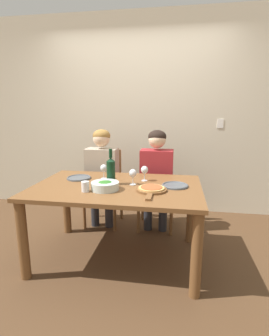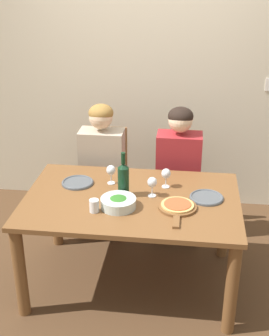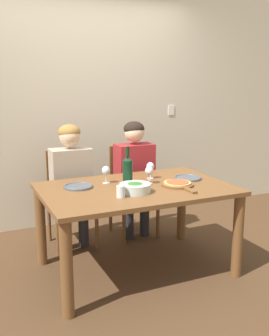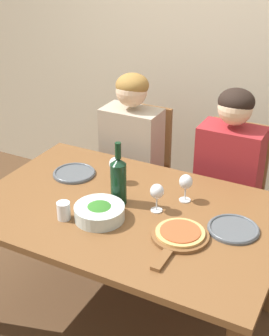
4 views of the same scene
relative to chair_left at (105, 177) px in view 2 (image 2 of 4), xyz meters
name	(u,v)px [view 2 (image 2 of 4)]	position (x,y,z in m)	size (l,w,h in m)	color
ground_plane	(132,281)	(0.35, -0.83, -0.49)	(40.00, 40.00, 0.00)	#4C331E
back_wall	(151,70)	(0.35, 0.58, 0.86)	(10.00, 0.06, 2.70)	beige
dining_table	(132,212)	(0.35, -0.83, 0.13)	(1.55, 1.01, 0.74)	brown
chair_left	(105,177)	(0.00, 0.00, 0.00)	(0.42, 0.42, 0.93)	brown
chair_right	(178,181)	(0.67, 0.00, 0.00)	(0.42, 0.42, 0.93)	brown
person_woman	(102,159)	(0.00, -0.11, 0.23)	(0.47, 0.51, 1.20)	#28282D
person_man	(179,163)	(0.67, -0.11, 0.23)	(0.47, 0.51, 1.20)	#28282D
wine_bottle	(123,179)	(0.29, -0.80, 0.38)	(0.08, 0.08, 0.34)	black
broccoli_bowl	(118,203)	(0.28, -0.97, 0.29)	(0.25, 0.25, 0.08)	silver
dinner_plate_left	(78,182)	(-0.09, -0.65, 0.26)	(0.24, 0.24, 0.02)	#4C5156
dinner_plate_right	(207,197)	(0.89, -0.77, 0.26)	(0.24, 0.24, 0.02)	#4C5156
pizza_on_board	(177,207)	(0.69, -0.94, 0.26)	(0.27, 0.41, 0.04)	brown
wine_glass_left	(111,171)	(0.17, -0.61, 0.35)	(0.07, 0.07, 0.15)	silver
wine_glass_right	(166,174)	(0.59, -0.62, 0.35)	(0.07, 0.07, 0.15)	silver
wine_glass_centre	(152,183)	(0.50, -0.78, 0.35)	(0.07, 0.07, 0.15)	silver
water_tumbler	(94,206)	(0.13, -1.05, 0.29)	(0.07, 0.07, 0.09)	silver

